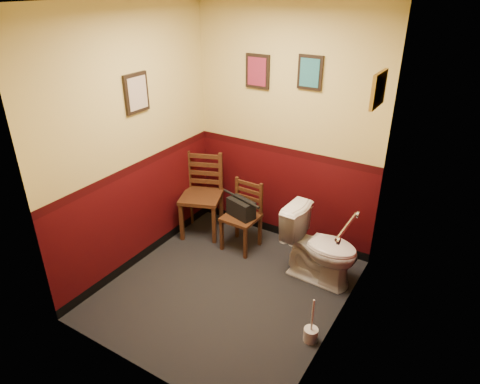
# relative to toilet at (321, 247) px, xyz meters

# --- Properties ---
(floor) EXTENTS (2.20, 2.40, 0.00)m
(floor) POSITION_rel_toilet_xyz_m (-0.72, -0.65, -0.39)
(floor) COLOR black
(floor) RESTS_ON ground
(ceiling) EXTENTS (2.20, 2.40, 0.00)m
(ceiling) POSITION_rel_toilet_xyz_m (-0.72, -0.65, 2.31)
(ceiling) COLOR silver
(ceiling) RESTS_ON ground
(wall_back) EXTENTS (2.20, 0.00, 2.70)m
(wall_back) POSITION_rel_toilet_xyz_m (-0.72, 0.55, 0.96)
(wall_back) COLOR #3B070A
(wall_back) RESTS_ON ground
(wall_front) EXTENTS (2.20, 0.00, 2.70)m
(wall_front) POSITION_rel_toilet_xyz_m (-0.72, -1.85, 0.96)
(wall_front) COLOR #3B070A
(wall_front) RESTS_ON ground
(wall_left) EXTENTS (0.00, 2.40, 2.70)m
(wall_left) POSITION_rel_toilet_xyz_m (-1.82, -0.65, 0.96)
(wall_left) COLOR #3B070A
(wall_left) RESTS_ON ground
(wall_right) EXTENTS (0.00, 2.40, 2.70)m
(wall_right) POSITION_rel_toilet_xyz_m (0.38, -0.65, 0.96)
(wall_right) COLOR #3B070A
(wall_right) RESTS_ON ground
(grab_bar) EXTENTS (0.05, 0.56, 0.06)m
(grab_bar) POSITION_rel_toilet_xyz_m (0.35, -0.40, 0.56)
(grab_bar) COLOR silver
(grab_bar) RESTS_ON wall_right
(framed_print_back_a) EXTENTS (0.28, 0.04, 0.36)m
(framed_print_back_a) POSITION_rel_toilet_xyz_m (-1.07, 0.53, 1.56)
(framed_print_back_a) COLOR black
(framed_print_back_a) RESTS_ON wall_back
(framed_print_back_b) EXTENTS (0.26, 0.04, 0.34)m
(framed_print_back_b) POSITION_rel_toilet_xyz_m (-0.47, 0.53, 1.61)
(framed_print_back_b) COLOR black
(framed_print_back_b) RESTS_ON wall_back
(framed_print_left) EXTENTS (0.04, 0.30, 0.38)m
(framed_print_left) POSITION_rel_toilet_xyz_m (-1.80, -0.55, 1.46)
(framed_print_left) COLOR black
(framed_print_left) RESTS_ON wall_left
(framed_print_right) EXTENTS (0.04, 0.34, 0.28)m
(framed_print_right) POSITION_rel_toilet_xyz_m (0.36, -0.05, 1.66)
(framed_print_right) COLOR olive
(framed_print_right) RESTS_ON wall_right
(toilet) EXTENTS (0.81, 0.48, 0.77)m
(toilet) POSITION_rel_toilet_xyz_m (0.00, 0.00, 0.00)
(toilet) COLOR white
(toilet) RESTS_ON floor
(toilet_brush) EXTENTS (0.13, 0.13, 0.45)m
(toilet_brush) POSITION_rel_toilet_xyz_m (0.28, -0.85, -0.31)
(toilet_brush) COLOR silver
(toilet_brush) RESTS_ON floor
(chair_left) EXTENTS (0.60, 0.60, 0.99)m
(chair_left) POSITION_rel_toilet_xyz_m (-1.59, 0.14, 0.11)
(chair_left) COLOR #482715
(chair_left) RESTS_ON floor
(chair_right) EXTENTS (0.38, 0.38, 0.80)m
(chair_right) POSITION_rel_toilet_xyz_m (-0.99, 0.10, 0.02)
(chair_right) COLOR #482715
(chair_right) RESTS_ON floor
(handbag) EXTENTS (0.36, 0.25, 0.24)m
(handbag) POSITION_rel_toilet_xyz_m (-0.99, 0.07, 0.14)
(handbag) COLOR black
(handbag) RESTS_ON chair_right
(tp_stack) EXTENTS (0.23, 0.12, 0.20)m
(tp_stack) POSITION_rel_toilet_xyz_m (-0.55, 0.44, -0.30)
(tp_stack) COLOR silver
(tp_stack) RESTS_ON floor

